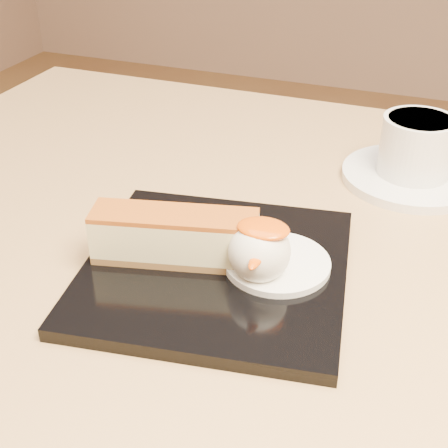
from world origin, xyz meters
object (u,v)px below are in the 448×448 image
at_px(table, 181,359).
at_px(ice_cream_scoop, 259,251).
at_px(saucer, 411,176).
at_px(coffee_cup, 419,145).
at_px(dessert_plate, 216,269).
at_px(cheesecake, 175,236).

relative_size(table, ice_cream_scoop, 15.67).
bearing_deg(ice_cream_scoop, saucer, 68.22).
bearing_deg(coffee_cup, saucer, -180.00).
distance_m(dessert_plate, saucer, 0.27).
bearing_deg(saucer, coffee_cup, 6.35).
relative_size(table, dessert_plate, 3.64).
relative_size(table, coffee_cup, 7.73).
xyz_separation_m(table, saucer, (0.19, 0.20, 0.16)).
relative_size(cheesecake, ice_cream_scoop, 2.83).
bearing_deg(table, saucer, 45.38).
xyz_separation_m(table, cheesecake, (0.02, -0.05, 0.19)).
xyz_separation_m(ice_cream_scoop, coffee_cup, (0.10, 0.24, 0.01)).
bearing_deg(coffee_cup, cheesecake, -131.96).
distance_m(table, coffee_cup, 0.34).
bearing_deg(cheesecake, saucer, 41.15).
xyz_separation_m(cheesecake, ice_cream_scoop, (0.08, 0.00, 0.00)).
bearing_deg(table, dessert_plate, -35.15).
bearing_deg(cheesecake, dessert_plate, -5.39).
height_order(table, cheesecake, cheesecake).
bearing_deg(table, cheesecake, -63.65).
distance_m(ice_cream_scoop, saucer, 0.26).
xyz_separation_m(table, ice_cream_scoop, (0.10, -0.05, 0.19)).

